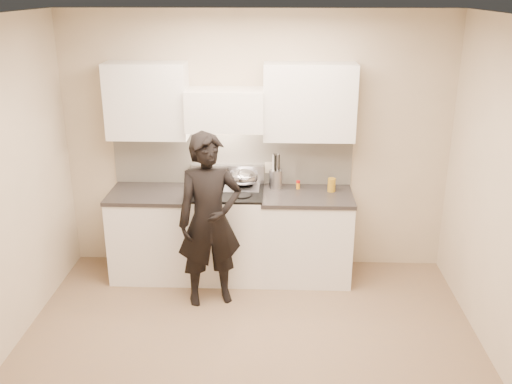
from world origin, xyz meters
TOP-DOWN VIEW (x-y plane):
  - ground_plane at (0.00, 0.00)m, footprint 4.00×4.00m
  - room_shell at (-0.06, 0.37)m, footprint 4.04×3.54m
  - stove at (-0.30, 1.42)m, footprint 0.76×0.65m
  - counter_right at (0.53, 1.43)m, footprint 0.92×0.67m
  - counter_left at (-1.08, 1.43)m, footprint 0.82×0.67m
  - wok at (-0.12, 1.57)m, footprint 0.31×0.38m
  - stock_pot at (-0.50, 1.28)m, footprint 0.32×0.27m
  - utensil_crock at (0.21, 1.60)m, footprint 0.14×0.14m
  - spice_jar at (0.44, 1.58)m, footprint 0.04×0.04m
  - oil_glass at (0.78, 1.51)m, footprint 0.08×0.08m
  - person at (-0.40, 0.89)m, footprint 0.70×0.56m

SIDE VIEW (x-z plane):
  - ground_plane at x=0.00m, z-range 0.00..0.00m
  - counter_right at x=0.53m, z-range 0.00..0.92m
  - counter_left at x=-1.08m, z-range 0.00..0.92m
  - stove at x=-0.30m, z-range 0.00..0.95m
  - person at x=-0.40m, z-range 0.00..1.68m
  - spice_jar at x=0.44m, z-range 0.92..1.01m
  - oil_glass at x=0.78m, z-range 0.92..1.06m
  - utensil_crock at x=0.21m, z-range 0.85..1.21m
  - stock_pot at x=-0.50m, z-range 0.96..1.11m
  - wok at x=-0.12m, z-range 0.92..1.17m
  - room_shell at x=-0.06m, z-range 0.25..2.95m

